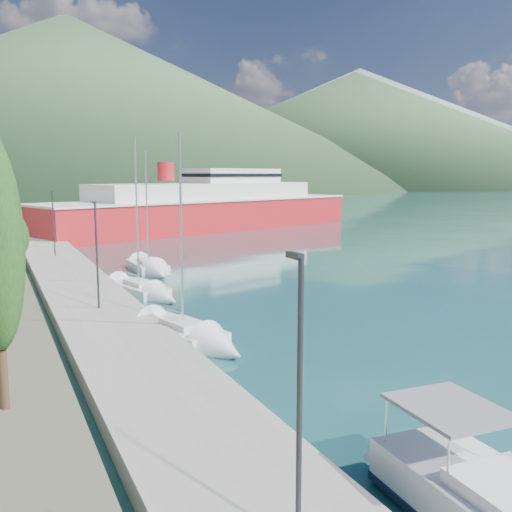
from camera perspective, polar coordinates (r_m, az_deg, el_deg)
ground at (r=137.59m, az=-19.16°, el=4.27°), size 1400.00×1400.00×0.00m
quay at (r=43.66m, az=-17.68°, el=-2.71°), size 5.00×88.00×0.80m
hills_far at (r=657.10m, az=-11.91°, el=14.07°), size 1480.00×900.00×180.00m
hills_near at (r=407.05m, az=-9.26°, el=13.87°), size 1010.00×520.00×115.00m
lamp_posts at (r=33.17m, az=-15.64°, el=0.47°), size 0.15×46.61×6.06m
sailboat_near at (r=28.22m, az=-5.54°, el=-8.45°), size 4.40×8.17×11.26m
sailboat_mid at (r=39.60m, az=-10.49°, el=-3.71°), size 4.21×8.47×11.79m
sailboat_far at (r=48.80m, az=-10.23°, el=-1.43°), size 2.55×7.72×11.30m
ferry at (r=86.63m, az=-4.87°, el=4.76°), size 53.77×28.27×10.54m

